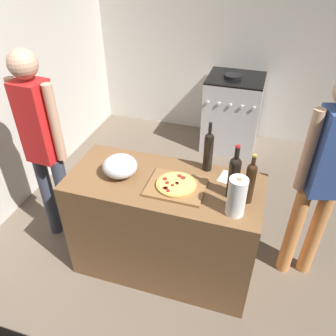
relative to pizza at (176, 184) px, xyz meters
name	(u,v)px	position (x,y,z in m)	size (l,w,h in m)	color
ground_plane	(193,197)	(-0.09, 0.99, -0.95)	(4.01, 3.70, 0.02)	#6B5B4C
kitchen_wall_rear	(228,36)	(-0.09, 2.59, 0.36)	(4.01, 0.10, 2.60)	beige
kitchen_wall_left	(27,62)	(-1.84, 0.99, 0.36)	(0.10, 3.70, 2.60)	beige
counter	(164,227)	(-0.10, 0.04, -0.49)	(1.41, 0.63, 0.91)	brown
cutting_board	(176,187)	(0.00, 0.00, -0.02)	(0.40, 0.32, 0.02)	olive
pizza	(176,184)	(0.00, 0.00, 0.00)	(0.28, 0.28, 0.03)	tan
mixing_bowl	(120,166)	(-0.43, 0.02, 0.05)	(0.25, 0.25, 0.16)	#B2B2B7
paper_towel_roll	(237,197)	(0.42, -0.13, 0.10)	(0.12, 0.12, 0.27)	white
wine_bottle_dark	(208,150)	(0.16, 0.28, 0.14)	(0.07, 0.07, 0.39)	black
wine_bottle_green	(234,175)	(0.38, 0.03, 0.14)	(0.08, 0.08, 0.40)	black
wine_bottle_clear	(250,181)	(0.49, 0.01, 0.13)	(0.07, 0.07, 0.37)	#331E0F
recipe_sheet	(234,179)	(0.37, 0.22, -0.03)	(0.21, 0.15, 0.00)	white
stove	(232,113)	(0.11, 2.19, -0.47)	(0.67, 0.63, 0.98)	#B7B7BC
person_in_stripes	(42,142)	(-1.13, 0.11, 0.08)	(0.40, 0.22, 1.74)	#383D4C
person_in_red	(323,176)	(0.96, 0.33, 0.05)	(0.36, 0.25, 1.71)	#D88C4C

